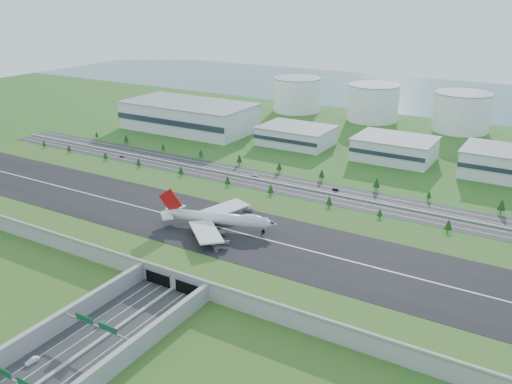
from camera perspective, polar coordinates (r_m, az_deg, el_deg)
The scene contains 22 objects.
ground at distance 282.56m, azimuth -2.28°, elevation -5.68°, with size 1200.00×1200.00×0.00m, color #224716.
airfield_deck at distance 280.69m, azimuth -2.30°, elevation -4.93°, with size 520.00×100.00×9.20m.
underpass_road at distance 216.33m, azimuth -17.23°, elevation -14.74°, with size 38.80×120.40×8.00m.
sign_gantry_near at distance 216.68m, azimuth -16.47°, elevation -13.45°, with size 38.70×0.70×9.80m.
sign_gantry_far at distance 200.04m, azimuth -24.05°, elevation -17.78°, with size 38.70×0.70×9.80m.
north_expressway at distance 359.25m, azimuth 5.97°, elevation 0.17°, with size 560.00×36.00×0.12m, color #28282B.
tree_row at distance 353.31m, azimuth 8.36°, elevation 0.46°, with size 500.49×48.44×8.35m.
hangar_west at distance 515.22m, azimuth -7.07°, elevation 7.91°, with size 120.00×60.00×25.00m, color silver.
hangar_mid_a at distance 463.44m, azimuth 4.27°, elevation 5.92°, with size 58.00×42.00×15.00m, color silver.
hangar_mid_b at distance 433.56m, azimuth 14.38°, elevation 4.41°, with size 58.00×42.00×17.00m, color silver.
hangar_mid_c at distance 419.45m, azimuth 24.86°, elevation 2.71°, with size 58.00×42.00×19.00m, color silver.
fuel_tank_a at distance 592.24m, azimuth 4.33°, elevation 10.17°, with size 50.00×50.00×35.00m, color white.
fuel_tank_b at distance 560.35m, azimuth 12.22°, elevation 9.16°, with size 50.00×50.00×35.00m, color white.
fuel_tank_c at distance 540.07m, azimuth 20.82°, elevation 7.86°, with size 50.00×50.00×35.00m, color white.
bay_water at distance 716.51m, azimuth 19.34°, elevation 9.51°, with size 1200.00×260.00×0.06m, color #3E6776.
boeing_747 at distance 281.38m, azimuth -4.01°, elevation -2.77°, with size 62.28×58.02×19.79m.
car_0 at distance 229.00m, azimuth -16.07°, elevation -13.20°, with size 1.84×4.58×1.56m, color #BCBCC1.
car_1 at distance 217.47m, azimuth -22.49°, elevation -16.08°, with size 1.78×5.11×1.68m, color white.
car_2 at distance 226.62m, azimuth -9.69°, elevation -13.01°, with size 2.44×5.29×1.47m, color #0C1240.
car_4 at distance 440.94m, azimuth -13.89°, elevation 3.69°, with size 1.67×4.16×1.42m, color #58595D.
car_5 at distance 360.58m, azimuth 8.35°, elevation 0.27°, with size 1.59×4.57×1.51m, color black.
car_7 at distance 384.01m, azimuth -0.10°, elevation 1.79°, with size 2.07×5.09×1.48m, color white.
Camera 1 is at (138.76, -211.61, 125.72)m, focal length 38.00 mm.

